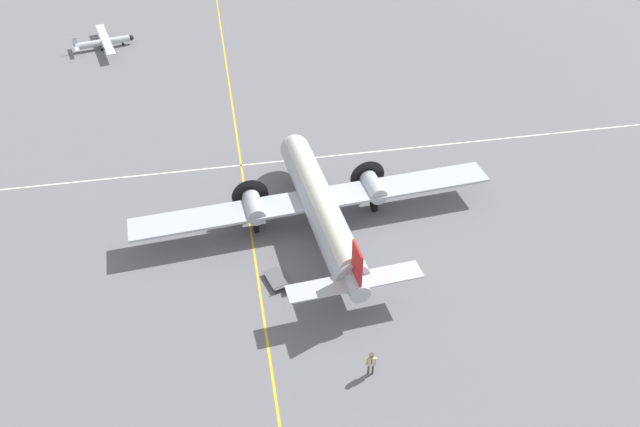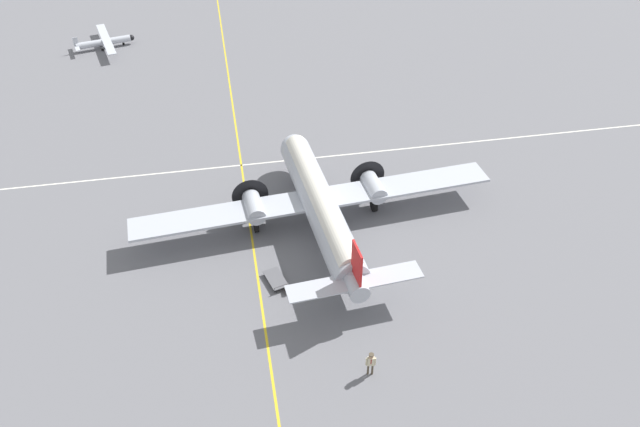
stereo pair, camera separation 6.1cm
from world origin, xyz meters
name	(u,v)px [view 2 (the right image)]	position (x,y,z in m)	size (l,w,h in m)	color
ground_plane	(320,230)	(0.00, 0.00, 0.00)	(300.00, 300.00, 0.00)	slate
apron_line_eastwest	(252,238)	(0.00, -5.08, 0.00)	(120.00, 0.16, 0.01)	gold
apron_line_northsouth	(300,159)	(-9.53, 0.00, 0.00)	(0.16, 120.00, 0.01)	silver
airliner_main	(319,201)	(-0.38, -0.03, 2.42)	(18.33, 27.17, 5.46)	#ADB2BC
crew_foreground	(371,362)	(13.27, 0.56, 1.12)	(0.34, 0.60, 1.79)	#473D2D
suitcase_near_door	(288,290)	(5.93, -3.24, 0.23)	(0.47, 0.20, 0.50)	brown
baggage_cart	(276,279)	(4.84, -3.90, 0.28)	(2.29, 1.62, 0.56)	#56565B
light_aircraft_distant	(105,41)	(-36.02, -18.36, 0.77)	(8.98, 6.80, 1.78)	#B7BCC6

